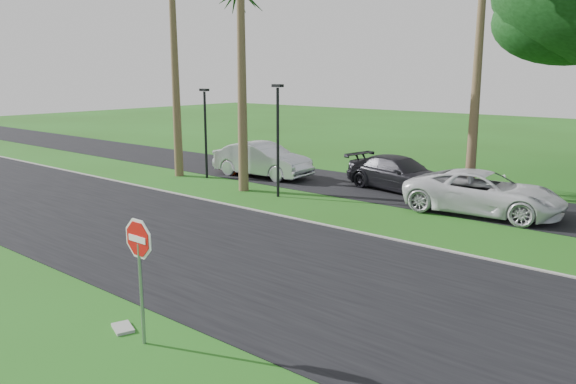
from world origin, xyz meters
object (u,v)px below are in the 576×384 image
(car_red, at_px, (260,160))
(car_dark, at_px, (399,174))
(stop_sign_near, at_px, (139,256))
(car_minivan, at_px, (484,193))
(car_silver, at_px, (262,160))

(car_red, xyz_separation_m, car_dark, (7.24, 1.12, -0.03))
(stop_sign_near, height_order, car_red, stop_sign_near)
(stop_sign_near, xyz_separation_m, car_red, (-10.47, 14.74, -1.01))
(car_dark, distance_m, car_minivan, 4.77)
(car_red, bearing_deg, car_dark, -95.39)
(car_red, xyz_separation_m, car_minivan, (11.67, -0.64, 0.02))
(car_dark, bearing_deg, car_minivan, -102.10)
(stop_sign_near, relative_size, car_minivan, 0.47)
(car_silver, height_order, car_minivan, car_silver)
(car_minivan, bearing_deg, car_dark, 63.44)
(car_red, distance_m, car_minivan, 11.69)
(car_dark, bearing_deg, car_silver, 111.18)
(car_silver, distance_m, car_dark, 6.98)
(car_silver, bearing_deg, car_red, 50.46)
(car_minivan, bearing_deg, stop_sign_near, 170.27)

